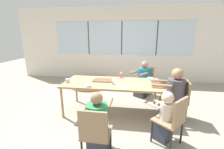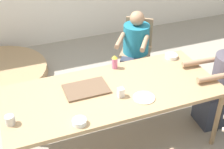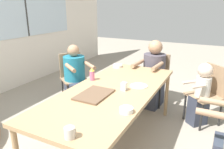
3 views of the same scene
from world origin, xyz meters
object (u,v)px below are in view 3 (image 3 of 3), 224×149
Objects in this scene: person_man_blue_shirt at (153,77)px; coffee_mug at (70,133)px; bowl_cereal at (126,110)px; chair_for_man_blue_shirt at (156,74)px; chair_for_toddler at (210,90)px; person_toddler at (201,95)px; person_man_teal_shirt at (76,79)px; bowl_white_shallow at (117,66)px; chair_for_man_teal_shirt at (72,73)px; sippy_cup at (92,74)px; milk_carton_small at (124,86)px.

person_man_blue_shirt is 2.32m from coffee_mug.
person_man_blue_shirt is 12.80× the size of coffee_mug.
chair_for_man_blue_shirt is at bearing 7.51° from bowl_cereal.
person_toddler is at bearing 90.00° from chair_for_toddler.
person_man_teal_shirt is at bearing 35.77° from chair_for_man_blue_shirt.
person_man_blue_shirt reaches higher than bowl_white_shallow.
chair_for_man_teal_shirt is 0.18m from person_man_teal_shirt.
coffee_mug is at bearing -155.48° from sippy_cup.
bowl_cereal is at bearing 111.77° from person_toddler.
sippy_cup reaches higher than coffee_mug.
person_man_teal_shirt is 0.98m from sippy_cup.
chair_for_man_blue_shirt is at bearing -90.00° from person_man_blue_shirt.
person_toddler reaches higher than coffee_mug.
chair_for_man_teal_shirt is 0.94× the size of person_toddler.
milk_carton_small is at bearing -105.19° from sippy_cup.
person_man_blue_shirt is 7.00× the size of sippy_cup.
person_man_blue_shirt is at bearing 19.69° from person_toddler.
sippy_cup is at bearing 71.72° from person_man_blue_shirt.
person_man_teal_shirt reaches higher than person_toddler.
chair_for_man_teal_shirt is 2.22m from chair_for_toddler.
person_man_teal_shirt is at bearing 90.00° from chair_for_man_teal_shirt.
bowl_white_shallow is 1.14× the size of bowl_cereal.
person_toddler is 1.55m from sippy_cup.
person_man_blue_shirt is 0.85m from person_toddler.
chair_for_toddler is at bearing 131.78° from chair_for_man_teal_shirt.
person_toddler is (-0.32, -0.79, -0.05)m from person_man_blue_shirt.
sippy_cup is (-1.14, 0.48, 0.31)m from person_man_blue_shirt.
coffee_mug is 0.55× the size of sippy_cup.
person_man_blue_shirt is 7.85× the size of bowl_white_shallow.
bowl_cereal is (-1.44, 0.52, 0.31)m from person_toddler.
chair_for_man_blue_shirt is 1.47m from chair_for_man_teal_shirt.
person_toddler is 1.56m from bowl_cereal.
chair_for_man_teal_shirt is at bearing 50.90° from sippy_cup.
sippy_cup is at bearing 73.92° from chair_for_man_blue_shirt.
chair_for_toddler is (-0.37, -0.88, 0.00)m from chair_for_man_blue_shirt.
person_man_blue_shirt is (0.20, 0.89, -0.01)m from chair_for_toddler.
person_man_teal_shirt is at bearing 59.13° from milk_carton_small.
chair_for_man_teal_shirt is at bearing 58.65° from milk_carton_small.
chair_for_man_blue_shirt is 1.47m from milk_carton_small.
bowl_cereal is at bearing -21.03° from coffee_mug.
bowl_cereal is (-1.76, -0.27, 0.26)m from person_man_blue_shirt.
coffee_mug is 0.70× the size of bowl_cereal.
milk_carton_small is at bearing 1.34° from coffee_mug.
chair_for_toddler is 5.36× the size of sippy_cup.
coffee_mug is (-1.85, -1.37, 0.26)m from chair_for_man_teal_shirt.
chair_for_toddler is at bearing -79.79° from bowl_white_shallow.
chair_for_toddler is at bearing 134.95° from person_man_teal_shirt.
chair_for_toddler is 6.01× the size of bowl_white_shallow.
bowl_white_shallow is (0.83, 0.48, -0.03)m from milk_carton_small.
milk_carton_small reaches higher than bowl_white_shallow.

